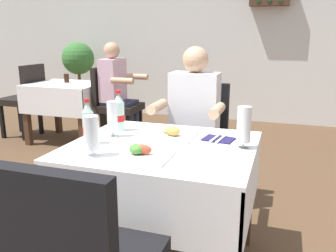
{
  "coord_description": "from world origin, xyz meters",
  "views": [
    {
      "loc": [
        0.75,
        -1.71,
        1.33
      ],
      "look_at": [
        0.13,
        0.14,
        0.83
      ],
      "focal_mm": 37.49,
      "sensor_mm": 36.0,
      "label": 1
    }
  ],
  "objects_px": {
    "potted_plant_corner": "(79,67)",
    "background_chair_left": "(25,96)",
    "beer_glass_middle": "(112,119)",
    "beer_glass_right": "(92,135)",
    "chair_far_diner_seat": "(198,138)",
    "background_chair_right": "(114,102)",
    "main_dining_table": "(162,174)",
    "beer_glass_left": "(244,128)",
    "background_table_tumbler": "(67,78)",
    "plate_far_diner": "(172,134)",
    "napkin_cutlery_set": "(219,139)",
    "background_patron": "(117,89)",
    "seated_diner_far": "(192,122)",
    "background_dining_table": "(68,99)",
    "plate_near_camera": "(143,153)",
    "cola_bottle_primary": "(119,113)",
    "cola_bottle_secondary": "(88,125)"
  },
  "relations": [
    {
      "from": "background_table_tumbler",
      "to": "cola_bottle_secondary",
      "type": "bearing_deg",
      "value": -53.37
    },
    {
      "from": "beer_glass_middle",
      "to": "background_chair_right",
      "type": "bearing_deg",
      "value": 116.96
    },
    {
      "from": "beer_glass_left",
      "to": "background_table_tumbler",
      "type": "relative_size",
      "value": 2.07
    },
    {
      "from": "chair_far_diner_seat",
      "to": "beer_glass_middle",
      "type": "xyz_separation_m",
      "value": [
        -0.33,
        -0.78,
        0.31
      ]
    },
    {
      "from": "napkin_cutlery_set",
      "to": "background_patron",
      "type": "distance_m",
      "value": 2.4
    },
    {
      "from": "main_dining_table",
      "to": "background_dining_table",
      "type": "bearing_deg",
      "value": 134.61
    },
    {
      "from": "cola_bottle_secondary",
      "to": "background_dining_table",
      "type": "height_order",
      "value": "cola_bottle_secondary"
    },
    {
      "from": "background_dining_table",
      "to": "background_table_tumbler",
      "type": "relative_size",
      "value": 8.21
    },
    {
      "from": "background_patron",
      "to": "background_table_tumbler",
      "type": "xyz_separation_m",
      "value": [
        -0.76,
        0.08,
        0.09
      ]
    },
    {
      "from": "plate_far_diner",
      "to": "napkin_cutlery_set",
      "type": "height_order",
      "value": "plate_far_diner"
    },
    {
      "from": "plate_near_camera",
      "to": "background_table_tumbler",
      "type": "height_order",
      "value": "background_table_tumbler"
    },
    {
      "from": "plate_near_camera",
      "to": "background_patron",
      "type": "distance_m",
      "value": 2.57
    },
    {
      "from": "beer_glass_left",
      "to": "seated_diner_far",
      "type": "bearing_deg",
      "value": 124.23
    },
    {
      "from": "main_dining_table",
      "to": "background_table_tumbler",
      "type": "distance_m",
      "value": 2.93
    },
    {
      "from": "napkin_cutlery_set",
      "to": "potted_plant_corner",
      "type": "distance_m",
      "value": 4.39
    },
    {
      "from": "main_dining_table",
      "to": "beer_glass_right",
      "type": "relative_size",
      "value": 4.88
    },
    {
      "from": "seated_diner_far",
      "to": "beer_glass_middle",
      "type": "relative_size",
      "value": 5.9
    },
    {
      "from": "seated_diner_far",
      "to": "potted_plant_corner",
      "type": "height_order",
      "value": "seated_diner_far"
    },
    {
      "from": "chair_far_diner_seat",
      "to": "napkin_cutlery_set",
      "type": "xyz_separation_m",
      "value": [
        0.28,
        -0.65,
        0.2
      ]
    },
    {
      "from": "main_dining_table",
      "to": "plate_far_diner",
      "type": "xyz_separation_m",
      "value": [
        0.01,
        0.15,
        0.2
      ]
    },
    {
      "from": "napkin_cutlery_set",
      "to": "background_dining_table",
      "type": "distance_m",
      "value": 2.92
    },
    {
      "from": "plate_far_diner",
      "to": "potted_plant_corner",
      "type": "xyz_separation_m",
      "value": [
        -2.7,
        3.26,
        0.05
      ]
    },
    {
      "from": "beer_glass_right",
      "to": "background_patron",
      "type": "relative_size",
      "value": 0.16
    },
    {
      "from": "cola_bottle_primary",
      "to": "background_patron",
      "type": "height_order",
      "value": "background_patron"
    },
    {
      "from": "beer_glass_middle",
      "to": "background_chair_left",
      "type": "height_order",
      "value": "background_chair_left"
    },
    {
      "from": "background_dining_table",
      "to": "plate_near_camera",
      "type": "bearing_deg",
      "value": -48.72
    },
    {
      "from": "napkin_cutlery_set",
      "to": "background_table_tumbler",
      "type": "distance_m",
      "value": 3.0
    },
    {
      "from": "cola_bottle_secondary",
      "to": "main_dining_table",
      "type": "bearing_deg",
      "value": 17.78
    },
    {
      "from": "napkin_cutlery_set",
      "to": "background_chair_right",
      "type": "distance_m",
      "value": 2.44
    },
    {
      "from": "background_chair_right",
      "to": "background_table_tumbler",
      "type": "xyz_separation_m",
      "value": [
        -0.71,
        0.08,
        0.25
      ]
    },
    {
      "from": "potted_plant_corner",
      "to": "background_chair_left",
      "type": "bearing_deg",
      "value": -88.18
    },
    {
      "from": "cola_bottle_secondary",
      "to": "background_chair_right",
      "type": "distance_m",
      "value": 2.36
    },
    {
      "from": "plate_near_camera",
      "to": "beer_glass_left",
      "type": "distance_m",
      "value": 0.54
    },
    {
      "from": "cola_bottle_primary",
      "to": "plate_far_diner",
      "type": "bearing_deg",
      "value": -5.61
    },
    {
      "from": "plate_far_diner",
      "to": "beer_glass_right",
      "type": "distance_m",
      "value": 0.53
    },
    {
      "from": "chair_far_diner_seat",
      "to": "background_dining_table",
      "type": "relative_size",
      "value": 1.07
    },
    {
      "from": "chair_far_diner_seat",
      "to": "background_chair_right",
      "type": "xyz_separation_m",
      "value": [
        -1.33,
        1.18,
        0.0
      ]
    },
    {
      "from": "chair_far_diner_seat",
      "to": "background_chair_left",
      "type": "xyz_separation_m",
      "value": [
        -2.65,
        1.18,
        0.0
      ]
    },
    {
      "from": "beer_glass_left",
      "to": "napkin_cutlery_set",
      "type": "xyz_separation_m",
      "value": [
        -0.15,
        0.12,
        -0.11
      ]
    },
    {
      "from": "plate_near_camera",
      "to": "cola_bottle_secondary",
      "type": "relative_size",
      "value": 0.89
    },
    {
      "from": "background_patron",
      "to": "background_table_tumbler",
      "type": "bearing_deg",
      "value": 174.03
    },
    {
      "from": "beer_glass_middle",
      "to": "beer_glass_right",
      "type": "relative_size",
      "value": 1.04
    },
    {
      "from": "main_dining_table",
      "to": "napkin_cutlery_set",
      "type": "xyz_separation_m",
      "value": [
        0.28,
        0.18,
        0.18
      ]
    },
    {
      "from": "background_table_tumbler",
      "to": "potted_plant_corner",
      "type": "distance_m",
      "value": 1.47
    },
    {
      "from": "background_dining_table",
      "to": "potted_plant_corner",
      "type": "distance_m",
      "value": 1.59
    },
    {
      "from": "beer_glass_middle",
      "to": "beer_glass_right",
      "type": "bearing_deg",
      "value": -79.59
    },
    {
      "from": "beer_glass_right",
      "to": "background_patron",
      "type": "xyz_separation_m",
      "value": [
        -1.01,
        2.31,
        -0.15
      ]
    },
    {
      "from": "cola_bottle_primary",
      "to": "background_table_tumbler",
      "type": "distance_m",
      "value": 2.54
    },
    {
      "from": "plate_near_camera",
      "to": "background_table_tumbler",
      "type": "distance_m",
      "value": 3.08
    },
    {
      "from": "plate_near_camera",
      "to": "potted_plant_corner",
      "type": "xyz_separation_m",
      "value": [
        -2.67,
        3.64,
        0.05
      ]
    }
  ]
}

